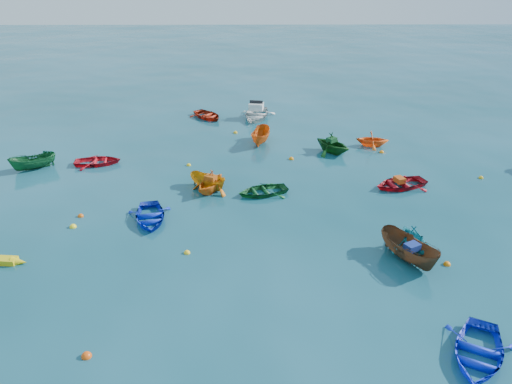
{
  "coord_description": "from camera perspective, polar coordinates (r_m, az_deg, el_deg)",
  "views": [
    {
      "loc": [
        -0.24,
        -21.61,
        13.45
      ],
      "look_at": [
        0.0,
        5.0,
        0.4
      ],
      "focal_mm": 35.0,
      "sensor_mm": 36.0,
      "label": 1
    }
  ],
  "objects": [
    {
      "name": "sampan_yellow_mid",
      "position": [
        31.19,
        -5.47,
        0.45
      ],
      "size": [
        2.78,
        2.41,
        1.04
      ],
      "primitive_type": "imported",
      "rotation": [
        0.0,
        0.0,
        0.94
      ],
      "color": "#C38311",
      "rests_on": "ground"
    },
    {
      "name": "dinghy_cyan_se",
      "position": [
        26.07,
        17.36,
        -6.28
      ],
      "size": [
        2.44,
        2.76,
        1.35
      ],
      "primitive_type": "imported",
      "rotation": [
        0.0,
        0.0,
        0.09
      ],
      "color": "#1CA0B2",
      "rests_on": "ground"
    },
    {
      "name": "motorboat_white",
      "position": [
        44.34,
        0.03,
        8.47
      ],
      "size": [
        3.74,
        4.71,
        1.48
      ],
      "primitive_type": "imported",
      "rotation": [
        0.0,
        0.0,
        -0.18
      ],
      "color": "silver",
      "rests_on": "ground"
    },
    {
      "name": "tarp_orange_b",
      "position": [
        32.21,
        16.08,
        1.36
      ],
      "size": [
        0.69,
        0.8,
        0.32
      ],
      "primitive_type": "cube",
      "rotation": [
        0.0,
        0.0,
        -1.25
      ],
      "color": "#B64712",
      "rests_on": "dinghy_red_ne"
    },
    {
      "name": "dinghy_blue_sw",
      "position": [
        28.04,
        -12.0,
        -3.17
      ],
      "size": [
        3.06,
        3.8,
        0.7
      ],
      "primitive_type": "imported",
      "rotation": [
        0.0,
        0.0,
        0.21
      ],
      "color": "#0F2BC5",
      "rests_on": "ground"
    },
    {
      "name": "sampan_green_far",
      "position": [
        36.92,
        -23.99,
        2.4
      ],
      "size": [
        3.18,
        2.49,
        1.17
      ],
      "primitive_type": "imported",
      "rotation": [
        0.0,
        0.0,
        -1.05
      ],
      "color": "#14572A",
      "rests_on": "ground"
    },
    {
      "name": "sampan_brown_mid",
      "position": [
        25.16,
        16.93,
        -7.48
      ],
      "size": [
        2.86,
        3.73,
        1.36
      ],
      "primitive_type": "imported",
      "rotation": [
        0.0,
        0.0,
        0.5
      ],
      "color": "#52341D",
      "rests_on": "ground"
    },
    {
      "name": "ground",
      "position": [
        25.45,
        0.1,
        -5.77
      ],
      "size": [
        160.0,
        160.0,
        0.0
      ],
      "primitive_type": "plane",
      "color": "#093A45",
      "rests_on": "ground"
    },
    {
      "name": "dinghy_red_far",
      "position": [
        44.54,
        -5.54,
        8.43
      ],
      "size": [
        3.93,
        4.08,
        0.69
      ],
      "primitive_type": "imported",
      "rotation": [
        0.0,
        0.0,
        0.68
      ],
      "color": "#A5230D",
      "rests_on": "ground"
    },
    {
      "name": "buoy_or_a",
      "position": [
        20.19,
        -18.79,
        -17.38
      ],
      "size": [
        0.39,
        0.39,
        0.39
      ],
      "primitive_type": "sphere",
      "color": "#E84C0C",
      "rests_on": "ground"
    },
    {
      "name": "dinghy_green_n",
      "position": [
        37.0,
        8.66,
        4.5
      ],
      "size": [
        3.89,
        3.93,
        1.57
      ],
      "primitive_type": "imported",
      "rotation": [
        0.0,
        0.0,
        0.73
      ],
      "color": "#104715",
      "rests_on": "ground"
    },
    {
      "name": "buoy_or_c",
      "position": [
        29.47,
        -19.4,
        -2.65
      ],
      "size": [
        0.33,
        0.33,
        0.33
      ],
      "primitive_type": "sphere",
      "color": "#D2520B",
      "rests_on": "ground"
    },
    {
      "name": "dinghy_red_nw",
      "position": [
        36.23,
        -17.59,
        3.06
      ],
      "size": [
        3.38,
        2.62,
        0.65
      ],
      "primitive_type": "imported",
      "rotation": [
        0.0,
        0.0,
        1.7
      ],
      "color": "red",
      "rests_on": "ground"
    },
    {
      "name": "dinghy_red_ne",
      "position": [
        32.47,
        16.11,
        0.56
      ],
      "size": [
        3.98,
        3.37,
        0.7
      ],
      "primitive_type": "imported",
      "rotation": [
        0.0,
        0.0,
        -1.25
      ],
      "color": "#A90E19",
      "rests_on": "ground"
    },
    {
      "name": "dinghy_green_e",
      "position": [
        30.32,
        0.75,
        -0.21
      ],
      "size": [
        3.6,
        3.04,
        0.64
      ],
      "primitive_type": "imported",
      "rotation": [
        0.0,
        0.0,
        -1.25
      ],
      "color": "#145526",
      "rests_on": "ground"
    },
    {
      "name": "tarp_green_b",
      "position": [
        36.73,
        8.64,
        5.92
      ],
      "size": [
        0.85,
        0.83,
        0.33
      ],
      "primitive_type": "cube",
      "rotation": [
        0.0,
        0.0,
        0.73
      ],
      "color": "#10431D",
      "rests_on": "dinghy_green_n"
    },
    {
      "name": "buoy_or_b",
      "position": [
        25.44,
        20.97,
        -7.77
      ],
      "size": [
        0.35,
        0.35,
        0.35
      ],
      "primitive_type": "sphere",
      "color": "orange",
      "rests_on": "ground"
    },
    {
      "name": "dinghy_orange_w",
      "position": [
        30.78,
        -5.18,
        0.1
      ],
      "size": [
        3.33,
        3.49,
        1.43
      ],
      "primitive_type": "imported",
      "rotation": [
        0.0,
        0.0,
        -0.47
      ],
      "color": "orange",
      "rests_on": "ground"
    },
    {
      "name": "tarp_orange_a",
      "position": [
        30.44,
        -5.2,
        1.61
      ],
      "size": [
        0.8,
        0.73,
        0.32
      ],
      "primitive_type": "cube",
      "rotation": [
        0.0,
        0.0,
        -0.47
      ],
      "color": "#AF4D12",
      "rests_on": "dinghy_orange_w"
    },
    {
      "name": "buoy_ye_e",
      "position": [
        35.55,
        24.31,
        1.46
      ],
      "size": [
        0.31,
        0.31,
        0.31
      ],
      "primitive_type": "sphere",
      "color": "gold",
      "rests_on": "ground"
    },
    {
      "name": "buoy_ye_d",
      "position": [
        40.6,
        -2.37,
        6.76
      ],
      "size": [
        0.34,
        0.34,
        0.34
      ],
      "primitive_type": "sphere",
      "color": "gold",
      "rests_on": "ground"
    },
    {
      "name": "dinghy_blue_se",
      "position": [
        20.81,
        23.88,
        -16.91
      ],
      "size": [
        3.95,
        4.38,
        0.75
      ],
      "primitive_type": "imported",
      "rotation": [
        0.0,
        0.0,
        -0.48
      ],
      "color": "#112CDB",
      "rests_on": "ground"
    },
    {
      "name": "buoy_or_d",
      "position": [
        35.44,
        4.06,
        3.75
      ],
      "size": [
        0.36,
        0.36,
        0.36
      ],
      "primitive_type": "sphere",
      "color": "orange",
      "rests_on": "ground"
    },
    {
      "name": "buoy_ye_c",
      "position": [
        34.63,
        -7.69,
        3.03
      ],
      "size": [
        0.31,
        0.31,
        0.31
      ],
      "primitive_type": "sphere",
      "color": "gold",
      "rests_on": "ground"
    },
    {
      "name": "buoy_or_e",
      "position": [
        37.68,
        14.16,
        4.39
      ],
      "size": [
        0.34,
        0.34,
        0.34
      ],
      "primitive_type": "sphere",
      "color": "orange",
      "rests_on": "ground"
    },
    {
      "name": "buoy_ye_b",
      "position": [
        28.51,
        -20.17,
        -3.79
      ],
      "size": [
        0.37,
        0.37,
        0.37
      ],
      "primitive_type": "sphere",
      "color": "yellow",
      "rests_on": "ground"
    },
    {
      "name": "dinghy_orange_far",
      "position": [
        38.81,
        13.08,
        5.15
      ],
      "size": [
        2.69,
        2.41,
        1.26
      ],
      "primitive_type": "imported",
      "rotation": [
        0.0,
        0.0,
        1.41
      ],
      "color": "orange",
      "rests_on": "ground"
    },
    {
      "name": "tarp_blue_a",
      "position": [
        24.63,
        17.42,
        -6.01
      ],
      "size": [
        0.83,
        0.76,
        0.32
      ],
      "primitive_type": "cube",
      "rotation": [
        0.0,
        0.0,
        0.5
      ],
      "color": "navy",
      "rests_on": "sampan_brown_mid"
    },
    {
      "name": "sampan_orange_n",
      "position": [
        38.36,
        0.56,
        5.6
      ],
      "size": [
        1.91,
        3.47,
        1.27
      ],
      "primitive_type": "imported",
      "rotation": [
        0.0,
        0.0,
        -0.22
      ],
      "color": "#C45412",
      "rests_on": "ground"
    },
    {
      "name": "buoy_ye_a",
      "position": [
        24.84,
        -7.88,
        -6.93
      ],
      "size": [
        0.32,
        0.32,
        0.32
      ],
      "primitive_type": "sphere",
      "color": "yellow",
      "rests_on": "ground"
    }
  ]
}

